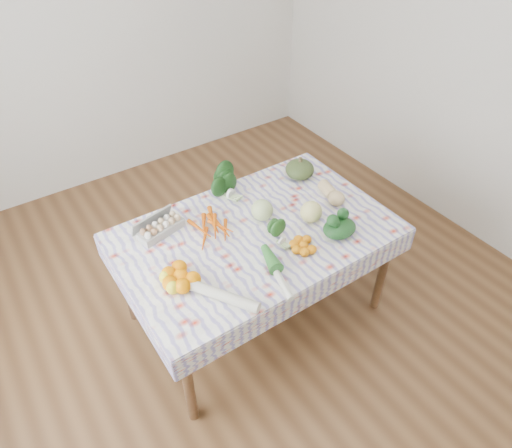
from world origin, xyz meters
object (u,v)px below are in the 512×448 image
at_px(cabbage, 262,210).
at_px(grapefruit, 311,212).
at_px(egg_carton, 161,228).
at_px(butternut_squash, 332,192).
at_px(kabocha_squash, 300,169).
at_px(dining_table, 256,241).

bearing_deg(cabbage, grapefruit, -37.23).
distance_m(egg_carton, cabbage, 0.63).
distance_m(egg_carton, butternut_squash, 1.12).
bearing_deg(grapefruit, butternut_squash, 20.68).
bearing_deg(egg_carton, kabocha_squash, -12.92).
bearing_deg(cabbage, dining_table, -141.52).
xyz_separation_m(dining_table, kabocha_squash, (0.58, 0.31, 0.15)).
height_order(dining_table, cabbage, cabbage).
bearing_deg(grapefruit, cabbage, 142.77).
height_order(dining_table, kabocha_squash, kabocha_squash).
relative_size(egg_carton, grapefruit, 2.12).
xyz_separation_m(dining_table, egg_carton, (-0.48, 0.31, 0.12)).
relative_size(kabocha_squash, cabbage, 1.47).
relative_size(egg_carton, cabbage, 2.10).
distance_m(egg_carton, kabocha_squash, 1.06).
xyz_separation_m(kabocha_squash, grapefruit, (-0.24, -0.41, 0.00)).
distance_m(kabocha_squash, grapefruit, 0.48).
bearing_deg(egg_carton, dining_table, -45.44).
relative_size(egg_carton, butternut_squash, 1.25).
bearing_deg(cabbage, egg_carton, 158.55).
relative_size(butternut_squash, grapefruit, 1.70).
distance_m(cabbage, grapefruit, 0.30).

